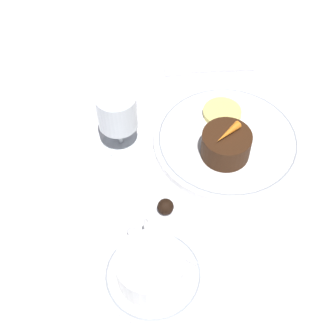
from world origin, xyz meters
The scene contains 11 objects.
ground_plane centered at (0.00, 0.00, 0.00)m, with size 3.00×3.00×0.00m, color white.
dinner_plate centered at (0.00, -0.02, 0.01)m, with size 0.25×0.25×0.01m.
saucer centered at (-0.23, 0.13, 0.01)m, with size 0.15×0.15×0.01m.
coffee_cup centered at (-0.23, 0.13, 0.04)m, with size 0.12×0.09×0.05m.
spoon centered at (-0.18, 0.13, 0.01)m, with size 0.08×0.10×0.00m.
wine_glass centered at (0.02, 0.16, 0.07)m, with size 0.07×0.07×0.11m.
fork centered at (0.18, 0.00, 0.00)m, with size 0.03×0.18×0.01m.
dessert_cake centered at (-0.03, -0.01, 0.04)m, with size 0.08×0.08×0.05m.
carrot_garnish centered at (-0.03, -0.01, 0.07)m, with size 0.04×0.05×0.01m.
pineapple_slice centered at (0.05, -0.02, 0.02)m, with size 0.07×0.07×0.01m.
chocolate_truffle centered at (-0.12, 0.10, 0.01)m, with size 0.03×0.03×0.03m.
Camera 1 is at (-0.50, 0.14, 0.62)m, focal length 50.00 mm.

